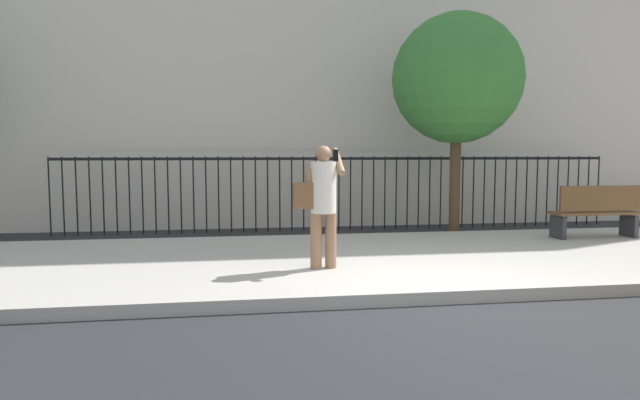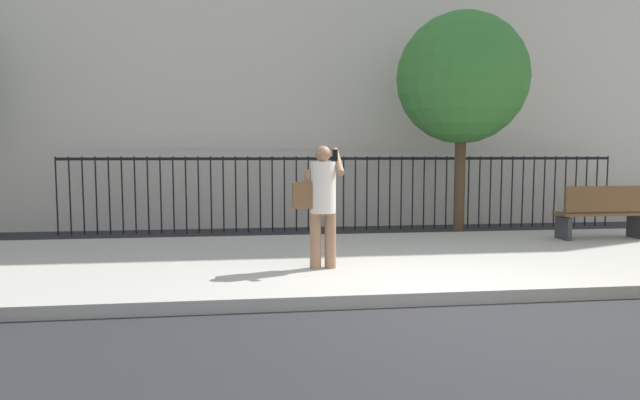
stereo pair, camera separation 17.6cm
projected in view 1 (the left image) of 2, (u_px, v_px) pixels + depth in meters
ground_plane at (449, 305)px, 6.06m from camera, size 60.00×60.00×0.00m
sidewalk at (393, 260)px, 8.22m from camera, size 28.00×4.40×0.15m
iron_fence at (345, 183)px, 11.78m from camera, size 12.03×0.04×1.60m
pedestrian_on_phone at (321, 198)px, 7.19m from camera, size 0.66×0.48×1.62m
street_bench at (597, 210)px, 9.75m from camera, size 1.60×0.45×0.95m
street_tree_mid at (457, 79)px, 10.66m from camera, size 2.53×2.53×4.38m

